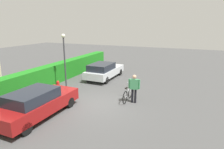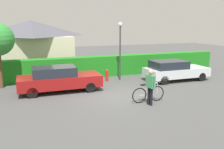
{
  "view_description": "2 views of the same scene",
  "coord_description": "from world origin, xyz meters",
  "px_view_note": "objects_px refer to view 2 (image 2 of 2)",
  "views": [
    {
      "loc": [
        -9.41,
        -5.01,
        4.52
      ],
      "look_at": [
        2.16,
        -0.04,
        1.26
      ],
      "focal_mm": 31.26,
      "sensor_mm": 36.0,
      "label": 1
    },
    {
      "loc": [
        -4.46,
        -11.29,
        3.7
      ],
      "look_at": [
        0.08,
        0.61,
        1.04
      ],
      "focal_mm": 38.07,
      "sensor_mm": 36.0,
      "label": 2
    }
  ],
  "objects_px": {
    "parked_car_far": "(174,70)",
    "bicycle": "(148,94)",
    "person_rider": "(150,84)",
    "street_lamp": "(120,43)",
    "parked_car_near": "(58,79)",
    "fire_hydrant": "(107,75)"
  },
  "relations": [
    {
      "from": "person_rider",
      "to": "street_lamp",
      "type": "relative_size",
      "value": 0.44
    },
    {
      "from": "person_rider",
      "to": "street_lamp",
      "type": "bearing_deg",
      "value": 82.43
    },
    {
      "from": "parked_car_near",
      "to": "parked_car_far",
      "type": "xyz_separation_m",
      "value": [
        7.74,
        0.0,
        -0.02
      ]
    },
    {
      "from": "parked_car_far",
      "to": "person_rider",
      "type": "height_order",
      "value": "person_rider"
    },
    {
      "from": "parked_car_far",
      "to": "bicycle",
      "type": "bearing_deg",
      "value": -138.55
    },
    {
      "from": "bicycle",
      "to": "person_rider",
      "type": "relative_size",
      "value": 1.02
    },
    {
      "from": "parked_car_far",
      "to": "street_lamp",
      "type": "height_order",
      "value": "street_lamp"
    },
    {
      "from": "parked_car_far",
      "to": "person_rider",
      "type": "xyz_separation_m",
      "value": [
        -4.09,
        -3.9,
        0.29
      ]
    },
    {
      "from": "parked_car_near",
      "to": "street_lamp",
      "type": "bearing_deg",
      "value": 18.32
    },
    {
      "from": "parked_car_near",
      "to": "bicycle",
      "type": "bearing_deg",
      "value": -42.34
    },
    {
      "from": "fire_hydrant",
      "to": "person_rider",
      "type": "bearing_deg",
      "value": -87.22
    },
    {
      "from": "person_rider",
      "to": "fire_hydrant",
      "type": "relative_size",
      "value": 2.11
    },
    {
      "from": "parked_car_far",
      "to": "fire_hydrant",
      "type": "relative_size",
      "value": 5.33
    },
    {
      "from": "parked_car_near",
      "to": "person_rider",
      "type": "bearing_deg",
      "value": -46.85
    },
    {
      "from": "parked_car_far",
      "to": "street_lamp",
      "type": "xyz_separation_m",
      "value": [
        -3.38,
        1.44,
        1.83
      ]
    },
    {
      "from": "parked_car_near",
      "to": "street_lamp",
      "type": "relative_size",
      "value": 1.18
    },
    {
      "from": "street_lamp",
      "to": "parked_car_near",
      "type": "bearing_deg",
      "value": -161.68
    },
    {
      "from": "bicycle",
      "to": "fire_hydrant",
      "type": "bearing_deg",
      "value": 94.83
    },
    {
      "from": "parked_car_near",
      "to": "fire_hydrant",
      "type": "bearing_deg",
      "value": 22.33
    },
    {
      "from": "parked_car_near",
      "to": "street_lamp",
      "type": "xyz_separation_m",
      "value": [
        4.37,
        1.45,
        1.8
      ]
    },
    {
      "from": "fire_hydrant",
      "to": "parked_car_near",
      "type": "bearing_deg",
      "value": -157.67
    },
    {
      "from": "parked_car_near",
      "to": "parked_car_far",
      "type": "height_order",
      "value": "parked_car_near"
    }
  ]
}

